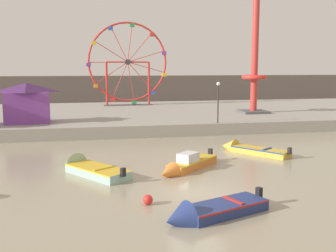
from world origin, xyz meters
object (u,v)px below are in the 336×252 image
Objects in this scene: motorboat_orange_hull at (186,165)px; carnival_booth_purple_stall at (27,102)px; motorboat_navy_blue at (207,212)px; promenade_lamp_near at (218,96)px; motorboat_mustard_yellow at (248,149)px; mooring_buoy_orange at (148,200)px; ferris_wheel_red_frame at (128,64)px; motorboat_seafoam at (87,168)px; drop_tower_red_tower at (255,58)px.

carnival_booth_purple_stall is at bearing -99.21° from motorboat_orange_hull.
promenade_lamp_near reaches higher than motorboat_navy_blue.
motorboat_mustard_yellow is 1.15× the size of carnival_booth_purple_stall.
motorboat_navy_blue is at bearing -45.00° from mooring_buoy_orange.
ferris_wheel_red_frame reaches higher than promenade_lamp_near.
ferris_wheel_red_frame is at bearing -45.23° from motorboat_seafoam.
motorboat_seafoam is 1.07× the size of motorboat_navy_blue.
promenade_lamp_near is (5.82, 11.60, 3.08)m from motorboat_orange_hull.
drop_tower_red_tower is (13.16, 26.04, 6.51)m from motorboat_navy_blue.
motorboat_seafoam is at bearing 71.35° from motorboat_mustard_yellow.
ferris_wheel_red_frame is at bearing 51.95° from carnival_booth_purple_stall.
motorboat_navy_blue is 0.32× the size of drop_tower_red_tower.
drop_tower_red_tower is at bearing 57.67° from mooring_buoy_orange.
drop_tower_red_tower is (6.68, 14.63, 6.53)m from motorboat_mustard_yellow.
mooring_buoy_orange is (2.50, -6.09, -0.03)m from motorboat_seafoam.
ferris_wheel_red_frame is at bearing 136.44° from drop_tower_red_tower.
promenade_lamp_near reaches higher than motorboat_seafoam.
motorboat_mustard_yellow is 11.09× the size of mooring_buoy_orange.
drop_tower_red_tower reaches higher than motorboat_mustard_yellow.
ferris_wheel_red_frame reaches higher than carnival_booth_purple_stall.
promenade_lamp_near is 19.44m from mooring_buoy_orange.
motorboat_navy_blue is 24.65m from carnival_booth_purple_stall.
motorboat_navy_blue reaches higher than motorboat_mustard_yellow.
mooring_buoy_orange is (-15.19, -24.00, -6.54)m from drop_tower_red_tower.
carnival_booth_purple_stall is at bearing -15.96° from motorboat_seafoam.
motorboat_seafoam is at bearing -50.58° from motorboat_orange_hull.
motorboat_navy_blue is 29.89m from drop_tower_red_tower.
drop_tower_red_tower reaches higher than promenade_lamp_near.
promenade_lamp_near is at bearing -80.57° from motorboat_seafoam.
carnival_booth_purple_stall is at bearing 109.62° from mooring_buoy_orange.
motorboat_orange_hull is 13.34m from promenade_lamp_near.
ferris_wheel_red_frame is at bearing -112.62° from motorboat_navy_blue.
drop_tower_red_tower is (12.09, -11.50, 0.48)m from ferris_wheel_red_frame.
mooring_buoy_orange is at bearing -65.99° from motorboat_navy_blue.
mooring_buoy_orange is at bearing 167.83° from motorboat_seafoam.
motorboat_mustard_yellow is at bearing 47.75° from mooring_buoy_orange.
ferris_wheel_red_frame is 0.69× the size of drop_tower_red_tower.
motorboat_seafoam is 5.58m from motorboat_orange_hull.
ferris_wheel_red_frame is at bearing -133.69° from motorboat_orange_hull.
promenade_lamp_near reaches higher than motorboat_mustard_yellow.
motorboat_orange_hull is at bearing 90.66° from motorboat_mustard_yellow.
drop_tower_red_tower is at bearing -137.80° from motorboat_navy_blue.
motorboat_mustard_yellow is 0.32× the size of drop_tower_red_tower.
motorboat_seafoam is at bearing -81.85° from motorboat_navy_blue.
promenade_lamp_near is (16.21, -3.59, 0.55)m from carnival_booth_purple_stall.
motorboat_mustard_yellow is at bearing -78.29° from ferris_wheel_red_frame.
carnival_booth_purple_stall reaches higher than motorboat_seafoam.
motorboat_mustard_yellow is at bearing -107.85° from motorboat_seafoam.
carnival_booth_purple_stall is 1.19× the size of promenade_lamp_near.
ferris_wheel_red_frame is at bearing -23.54° from motorboat_mustard_yellow.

